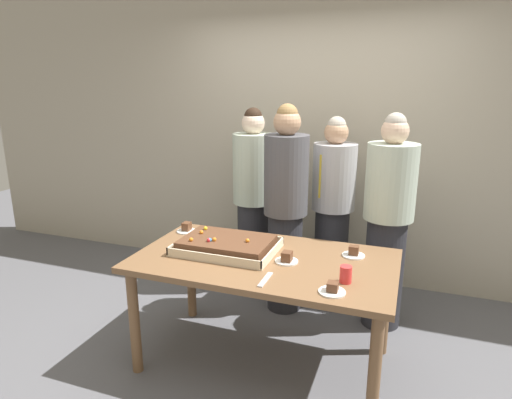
# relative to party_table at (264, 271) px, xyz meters

# --- Properties ---
(ground_plane) EXTENTS (12.00, 12.00, 0.00)m
(ground_plane) POSITION_rel_party_table_xyz_m (0.00, 0.00, -0.68)
(ground_plane) COLOR #5B5B60
(interior_back_panel) EXTENTS (8.00, 0.12, 3.00)m
(interior_back_panel) POSITION_rel_party_table_xyz_m (0.00, 1.60, 0.82)
(interior_back_panel) COLOR #B2A893
(interior_back_panel) RESTS_ON ground_plane
(party_table) EXTENTS (1.70, 0.94, 0.78)m
(party_table) POSITION_rel_party_table_xyz_m (0.00, 0.00, 0.00)
(party_table) COLOR brown
(party_table) RESTS_ON ground_plane
(sheet_cake) EXTENTS (0.67, 0.47, 0.11)m
(sheet_cake) POSITION_rel_party_table_xyz_m (-0.28, 0.03, 0.13)
(sheet_cake) COLOR beige
(sheet_cake) RESTS_ON party_table
(plated_slice_near_left) EXTENTS (0.15, 0.15, 0.07)m
(plated_slice_near_left) POSITION_rel_party_table_xyz_m (0.55, 0.24, 0.11)
(plated_slice_near_left) COLOR white
(plated_slice_near_left) RESTS_ON party_table
(plated_slice_near_right) EXTENTS (0.15, 0.15, 0.07)m
(plated_slice_near_right) POSITION_rel_party_table_xyz_m (-0.73, 0.29, 0.11)
(plated_slice_near_right) COLOR white
(plated_slice_near_right) RESTS_ON party_table
(plated_slice_far_left) EXTENTS (0.15, 0.15, 0.06)m
(plated_slice_far_left) POSITION_rel_party_table_xyz_m (0.51, -0.33, 0.11)
(plated_slice_far_left) COLOR white
(plated_slice_far_left) RESTS_ON party_table
(plated_slice_far_right) EXTENTS (0.15, 0.15, 0.07)m
(plated_slice_far_right) POSITION_rel_party_table_xyz_m (0.16, -0.01, 0.12)
(plated_slice_far_right) COLOR white
(plated_slice_far_right) RESTS_ON party_table
(drink_cup_nearest) EXTENTS (0.07, 0.07, 0.10)m
(drink_cup_nearest) POSITION_rel_party_table_xyz_m (0.56, -0.18, 0.14)
(drink_cup_nearest) COLOR red
(drink_cup_nearest) RESTS_ON party_table
(cake_server_utensil) EXTENTS (0.03, 0.20, 0.01)m
(cake_server_utensil) POSITION_rel_party_table_xyz_m (0.11, -0.31, 0.10)
(cake_server_utensil) COLOR silver
(cake_server_utensil) RESTS_ON party_table
(person_serving_front) EXTENTS (0.37, 0.37, 1.62)m
(person_serving_front) POSITION_rel_party_table_xyz_m (0.25, 1.10, 0.15)
(person_serving_front) COLOR #28282D
(person_serving_front) RESTS_ON ground_plane
(person_green_shirt_behind) EXTENTS (0.37, 0.37, 1.68)m
(person_green_shirt_behind) POSITION_rel_party_table_xyz_m (-0.48, 1.09, 0.18)
(person_green_shirt_behind) COLOR #28282D
(person_green_shirt_behind) RESTS_ON ground_plane
(person_striped_tie_right) EXTENTS (0.36, 0.36, 1.73)m
(person_striped_tie_right) POSITION_rel_party_table_xyz_m (-0.09, 0.78, 0.21)
(person_striped_tie_right) COLOR #28282D
(person_striped_tie_right) RESTS_ON ground_plane
(person_far_right_suit) EXTENTS (0.38, 0.38, 1.68)m
(person_far_right_suit) POSITION_rel_party_table_xyz_m (0.72, 0.80, 0.18)
(person_far_right_suit) COLOR #28282D
(person_far_right_suit) RESTS_ON ground_plane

